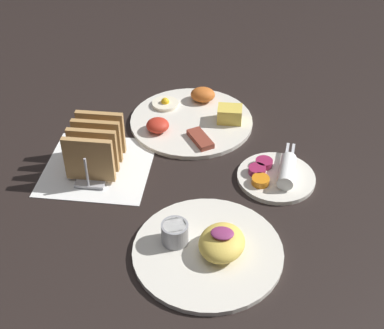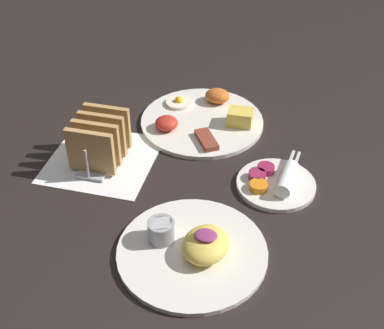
{
  "view_description": "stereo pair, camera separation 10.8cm",
  "coord_description": "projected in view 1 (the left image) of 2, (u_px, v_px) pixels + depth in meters",
  "views": [
    {
      "loc": [
        0.11,
        -0.83,
        0.71
      ],
      "look_at": [
        0.01,
        0.02,
        0.03
      ],
      "focal_mm": 50.0,
      "sensor_mm": 36.0,
      "label": 1
    },
    {
      "loc": [
        0.21,
        -0.81,
        0.71
      ],
      "look_at": [
        0.01,
        0.02,
        0.03
      ],
      "focal_mm": 50.0,
      "sensor_mm": 36.0,
      "label": 2
    }
  ],
  "objects": [
    {
      "name": "ground_plane",
      "position": [
        188.0,
        181.0,
        1.09
      ],
      "size": [
        3.0,
        3.0,
        0.0
      ],
      "primitive_type": "plane",
      "color": "black"
    },
    {
      "name": "plate_breakfast",
      "position": [
        192.0,
        118.0,
        1.25
      ],
      "size": [
        0.29,
        0.29,
        0.05
      ],
      "color": "silver",
      "rests_on": "ground_plane"
    },
    {
      "name": "toast_rack",
      "position": [
        95.0,
        147.0,
        1.1
      ],
      "size": [
        0.1,
        0.15,
        0.1
      ],
      "color": "#B7B7BC",
      "rests_on": "ground_plane"
    },
    {
      "name": "plate_condiments",
      "position": [
        276.0,
        175.0,
        1.09
      ],
      "size": [
        0.16,
        0.17,
        0.04
      ],
      "color": "silver",
      "rests_on": "ground_plane"
    },
    {
      "name": "teaspoon",
      "position": [
        251.0,
        251.0,
        0.94
      ],
      "size": [
        0.03,
        0.13,
        0.01
      ],
      "color": "silver",
      "rests_on": "ground_plane"
    },
    {
      "name": "napkin_flat",
      "position": [
        98.0,
        166.0,
        1.13
      ],
      "size": [
        0.22,
        0.22,
        0.0
      ],
      "color": "white",
      "rests_on": "ground_plane"
    },
    {
      "name": "plate_foreground",
      "position": [
        208.0,
        247.0,
        0.93
      ],
      "size": [
        0.26,
        0.26,
        0.06
      ],
      "color": "silver",
      "rests_on": "ground_plane"
    }
  ]
}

